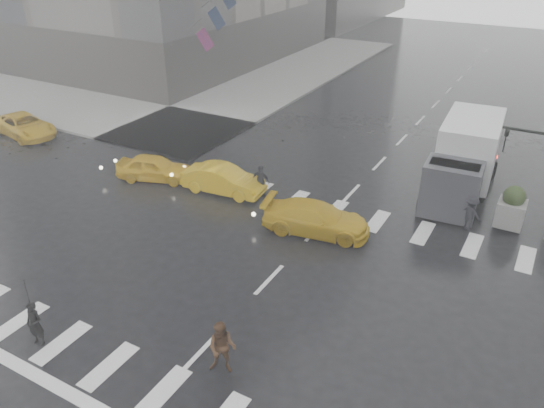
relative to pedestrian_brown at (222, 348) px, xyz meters
The scene contains 14 objects.
ground 4.67m from the pedestrian_brown, 102.83° to the left, with size 120.00×120.00×0.00m, color black.
sidewalk_nw 30.08m from the pedestrian_brown, 133.03° to the left, with size 35.00×35.00×0.15m, color slate.
road_markings 4.67m from the pedestrian_brown, 102.83° to the left, with size 18.00×48.00×0.01m, color silver, non-canonical shape.
planter_west 14.02m from the pedestrian_brown, 64.75° to the left, with size 1.10×1.10×1.80m.
flag_cluster 28.46m from the pedestrian_brown, 125.02° to the left, with size 2.87×3.06×4.69m.
pedestrian_black 5.94m from the pedestrian_brown, 161.65° to the right, with size 1.10×1.12×2.43m.
pedestrian_brown is the anchor object (origin of this frame).
pedestrian_far_a 11.11m from the pedestrian_brown, 114.79° to the left, with size 0.93×0.57×1.59m, color black.
pedestrian_far_b 12.55m from the pedestrian_brown, 68.78° to the left, with size 1.00×0.56×1.55m, color black.
taxi_front 13.66m from the pedestrian_brown, 138.59° to the left, with size 1.50×3.73×1.27m, color gold.
taxi_mid 11.49m from the pedestrian_brown, 123.91° to the left, with size 1.40×4.01×1.32m, color gold.
taxi_rear 8.42m from the pedestrian_brown, 96.75° to the left, with size 1.82×3.95×1.30m, color gold.
taxi_far 23.36m from the pedestrian_brown, 154.76° to the left, with size 2.15×4.13×1.29m, color gold.
box_truck 15.34m from the pedestrian_brown, 76.94° to the left, with size 2.46×6.56×3.49m.
Camera 1 is at (7.80, -13.63, 11.55)m, focal length 35.00 mm.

